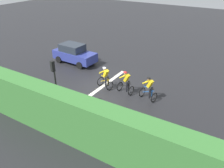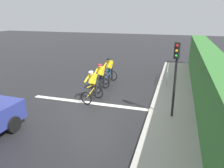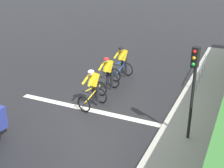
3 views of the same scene
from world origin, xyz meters
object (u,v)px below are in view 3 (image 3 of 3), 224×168
object	(u,v)px
pedestrian_railing_kerbside	(202,68)
traffic_light_near_crossing	(193,81)
cyclist_lead	(122,63)
cyclist_second	(107,75)
cyclist_mid	(93,89)

from	to	relation	value
pedestrian_railing_kerbside	traffic_light_near_crossing	bearing A→B (deg)	-84.59
cyclist_lead	traffic_light_near_crossing	world-z (taller)	traffic_light_near_crossing
cyclist_lead	pedestrian_railing_kerbside	distance (m)	3.87
cyclist_second	traffic_light_near_crossing	size ratio (longest dim) A/B	0.50
cyclist_lead	cyclist_second	world-z (taller)	same
traffic_light_near_crossing	cyclist_lead	bearing A→B (deg)	134.26
pedestrian_railing_kerbside	cyclist_second	bearing A→B (deg)	-141.94
cyclist_second	cyclist_mid	xyz separation A→B (m)	(0.13, -1.65, 0.00)
cyclist_mid	traffic_light_near_crossing	bearing A→B (deg)	-12.91
cyclist_mid	traffic_light_near_crossing	xyz separation A→B (m)	(4.07, -0.93, 1.43)
traffic_light_near_crossing	cyclist_mid	bearing A→B (deg)	167.09
cyclist_mid	pedestrian_railing_kerbside	world-z (taller)	cyclist_mid
traffic_light_near_crossing	pedestrian_railing_kerbside	world-z (taller)	traffic_light_near_crossing
cyclist_second	cyclist_mid	bearing A→B (deg)	-85.59
cyclist_second	pedestrian_railing_kerbside	distance (m)	4.67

